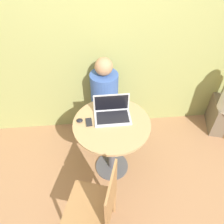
# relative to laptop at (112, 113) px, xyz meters

# --- Properties ---
(ground_plane) EXTENTS (12.00, 12.00, 0.00)m
(ground_plane) POSITION_rel_laptop_xyz_m (-0.01, -0.09, -0.82)
(ground_plane) COLOR #9E704C
(back_wall) EXTENTS (7.00, 0.05, 2.60)m
(back_wall) POSITION_rel_laptop_xyz_m (-0.01, 0.71, 0.48)
(back_wall) COLOR #939956
(back_wall) RESTS_ON ground_plane
(round_table) EXTENTS (0.78, 0.78, 0.78)m
(round_table) POSITION_rel_laptop_xyz_m (-0.01, -0.09, -0.24)
(round_table) COLOR #4C4C51
(round_table) RESTS_ON ground_plane
(laptop) EXTENTS (0.37, 0.23, 0.22)m
(laptop) POSITION_rel_laptop_xyz_m (0.00, 0.00, 0.00)
(laptop) COLOR #B7B7BC
(laptop) RESTS_ON round_table
(cell_phone) EXTENTS (0.07, 0.11, 0.02)m
(cell_phone) POSITION_rel_laptop_xyz_m (-0.24, -0.07, -0.04)
(cell_phone) COLOR black
(cell_phone) RESTS_ON round_table
(computer_mouse) EXTENTS (0.06, 0.05, 0.03)m
(computer_mouse) POSITION_rel_laptop_xyz_m (-0.33, -0.04, -0.03)
(computer_mouse) COLOR black
(computer_mouse) RESTS_ON round_table
(chair_empty) EXTENTS (0.50, 0.50, 0.94)m
(chair_empty) POSITION_rel_laptop_xyz_m (-0.20, -0.77, -0.34)
(chair_empty) COLOR #9E7042
(chair_empty) RESTS_ON ground_plane
(person_seated) EXTENTS (0.34, 0.52, 1.16)m
(person_seated) POSITION_rel_laptop_xyz_m (-0.04, 0.55, -0.34)
(person_seated) COLOR #3D4766
(person_seated) RESTS_ON ground_plane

